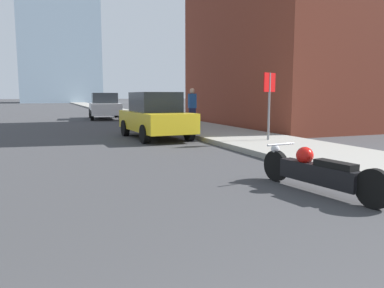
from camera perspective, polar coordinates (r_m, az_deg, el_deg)
sidewalk at (r=40.67m, az=-12.14°, el=5.10°), size 3.08×240.00×0.15m
brick_storefront at (r=21.21m, az=15.87°, el=15.71°), size 8.58×11.03×9.48m
motorcycle at (r=6.39m, az=18.47°, el=-3.94°), size 0.67×2.53×0.72m
parked_car_yellow at (r=13.80m, az=-5.64°, el=4.29°), size 1.97×4.22×1.69m
parked_car_white at (r=26.10m, az=-13.18°, el=5.65°), size 2.25×4.65×1.75m
stop_sign at (r=12.24m, az=11.69°, el=7.42°), size 0.57×0.26×2.13m
pedestrian at (r=17.54m, az=0.04°, el=5.71°), size 0.36×0.25×1.76m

